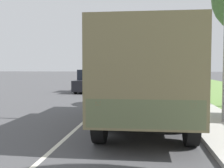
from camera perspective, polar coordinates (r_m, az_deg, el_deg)
name	(u,v)px	position (r m, az deg, el deg)	size (l,w,h in m)	color
ground_plane	(129,82)	(36.48, 3.37, 0.39)	(180.00, 180.00, 0.00)	#4C4C4F
lane_centre_stripe	(129,82)	(36.48, 3.37, 0.39)	(0.12, 120.00, 0.00)	silver
sidewalk_right	(164,82)	(36.49, 10.45, 0.43)	(1.80, 120.00, 0.12)	beige
grass_strip_right	(199,82)	(37.04, 17.25, 0.30)	(7.00, 120.00, 0.02)	#6B9347
military_truck	(145,73)	(9.24, 6.71, 2.17)	(2.54, 7.45, 3.03)	#545B3D
car_nearest_ahead	(90,82)	(21.90, -4.53, 0.39)	(1.81, 4.30, 1.74)	black
car_second_ahead	(142,77)	(34.98, 6.18, 1.42)	(1.76, 4.24, 1.61)	#336B3D
car_third_ahead	(119,75)	(46.38, 1.39, 1.82)	(1.72, 4.53, 1.38)	#B7BABF
car_fourth_ahead	(145,73)	(57.79, 6.69, 2.15)	(1.76, 4.33, 1.50)	black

